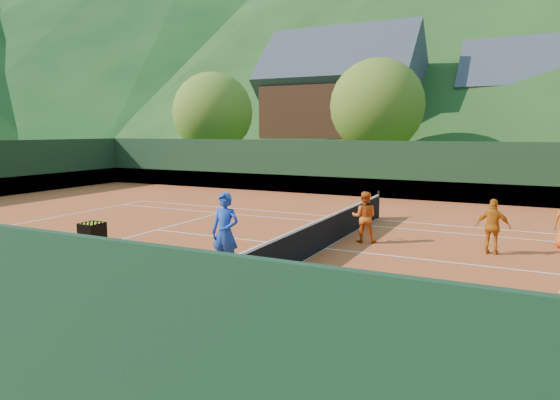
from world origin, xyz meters
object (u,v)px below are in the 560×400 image
at_px(chalet_mid, 539,113).
at_px(student_a, 364,217).
at_px(tennis_net, 325,232).
at_px(ball_hopper, 92,232).
at_px(student_b, 493,227).
at_px(coach, 225,233).
at_px(chalet_left, 342,107).

bearing_deg(chalet_mid, student_a, -99.06).
xyz_separation_m(student_a, tennis_net, (-0.80, -1.37, -0.31)).
height_order(student_a, ball_hopper, student_a).
bearing_deg(student_b, tennis_net, 21.29).
relative_size(coach, tennis_net, 0.17).
xyz_separation_m(tennis_net, ball_hopper, (-5.34, -3.92, 0.25)).
height_order(student_b, tennis_net, student_b).
height_order(chalet_left, chalet_mid, chalet_left).
bearing_deg(chalet_mid, ball_hopper, -106.65).
bearing_deg(student_b, coach, 43.10).
bearing_deg(coach, student_a, 62.24).
relative_size(student_b, chalet_mid, 0.13).
height_order(student_a, chalet_left, chalet_left).
bearing_deg(ball_hopper, student_a, 40.76).
height_order(student_a, student_b, student_a).
distance_m(student_a, tennis_net, 1.62).
distance_m(student_b, chalet_left, 32.37).
relative_size(tennis_net, chalet_left, 0.87).
relative_size(tennis_net, chalet_mid, 0.95).
bearing_deg(chalet_left, coach, -75.44).
distance_m(ball_hopper, chalet_mid, 39.80).
relative_size(student_b, ball_hopper, 1.59).
bearing_deg(student_a, chalet_left, -81.10).
xyz_separation_m(student_a, chalet_left, (-10.80, 28.63, 4.82)).
bearing_deg(student_a, tennis_net, 48.01).
height_order(coach, student_b, coach).
bearing_deg(chalet_left, chalet_mid, 14.04).
xyz_separation_m(student_b, ball_hopper, (-9.88, -5.41, -0.05)).
xyz_separation_m(coach, tennis_net, (1.32, 3.43, -0.50)).
relative_size(student_a, ball_hopper, 1.62).
relative_size(student_b, tennis_net, 0.13).
bearing_deg(chalet_mid, tennis_net, -100.01).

